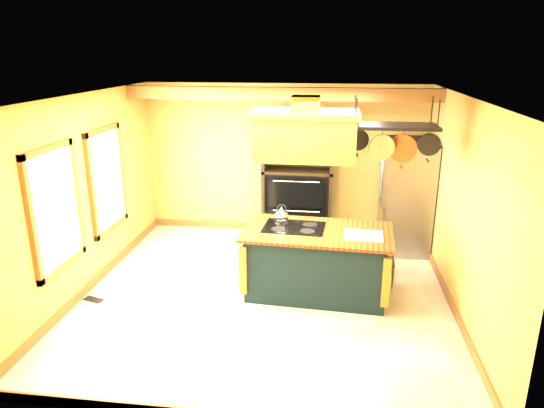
% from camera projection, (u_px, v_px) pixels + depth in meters
% --- Properties ---
extents(floor, '(5.00, 5.00, 0.00)m').
position_uv_depth(floor, '(266.00, 293.00, 6.77)').
color(floor, beige).
rests_on(floor, ground).
extents(ceiling, '(5.00, 5.00, 0.00)m').
position_uv_depth(ceiling, '(265.00, 96.00, 5.95)').
color(ceiling, white).
rests_on(ceiling, wall_back).
extents(wall_back, '(5.00, 0.02, 2.70)m').
position_uv_depth(wall_back, '(285.00, 160.00, 8.73)').
color(wall_back, '#B88D43').
rests_on(wall_back, floor).
extents(wall_front, '(5.00, 0.02, 2.70)m').
position_uv_depth(wall_front, '(223.00, 291.00, 4.00)').
color(wall_front, '#B88D43').
rests_on(wall_front, floor).
extents(wall_left, '(0.02, 5.00, 2.70)m').
position_uv_depth(wall_left, '(86.00, 194.00, 6.66)').
color(wall_left, '#B88D43').
rests_on(wall_left, floor).
extents(wall_right, '(0.02, 5.00, 2.70)m').
position_uv_depth(wall_right, '(463.00, 209.00, 6.06)').
color(wall_right, '#B88D43').
rests_on(wall_right, floor).
extents(ceiling_beam, '(5.00, 0.15, 0.20)m').
position_uv_depth(ceiling_beam, '(280.00, 94.00, 7.59)').
color(ceiling_beam, brown).
rests_on(ceiling_beam, ceiling).
extents(window_near, '(0.06, 1.06, 1.56)m').
position_uv_depth(window_near, '(56.00, 209.00, 5.89)').
color(window_near, brown).
rests_on(window_near, wall_left).
extents(window_far, '(0.06, 1.06, 1.56)m').
position_uv_depth(window_far, '(107.00, 180.00, 7.21)').
color(window_far, brown).
rests_on(window_far, wall_left).
extents(kitchen_island, '(2.06, 1.24, 1.11)m').
position_uv_depth(kitchen_island, '(317.00, 261.00, 6.68)').
color(kitchen_island, black).
rests_on(kitchen_island, floor).
extents(range_hood, '(1.35, 0.76, 0.80)m').
position_uv_depth(range_hood, '(305.00, 133.00, 6.16)').
color(range_hood, '#AC8E2B').
rests_on(range_hood, ceiling).
extents(pot_rack, '(1.13, 0.53, 0.83)m').
position_uv_depth(pot_rack, '(394.00, 133.00, 6.03)').
color(pot_rack, black).
rests_on(pot_rack, ceiling).
extents(refrigerator, '(0.79, 0.94, 1.83)m').
position_uv_depth(refrigerator, '(405.00, 198.00, 8.05)').
color(refrigerator, gray).
rests_on(refrigerator, floor).
extents(hutch, '(1.23, 0.56, 2.17)m').
position_uv_depth(hutch, '(298.00, 191.00, 8.62)').
color(hutch, black).
rests_on(hutch, floor).
extents(floor_register, '(0.30, 0.19, 0.01)m').
position_uv_depth(floor_register, '(94.00, 300.00, 6.59)').
color(floor_register, black).
rests_on(floor_register, floor).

